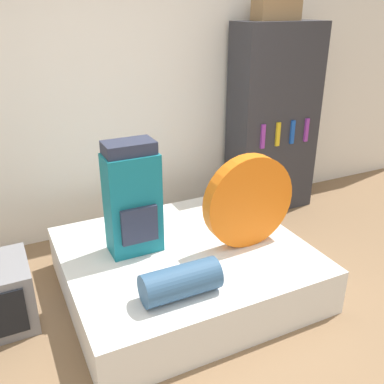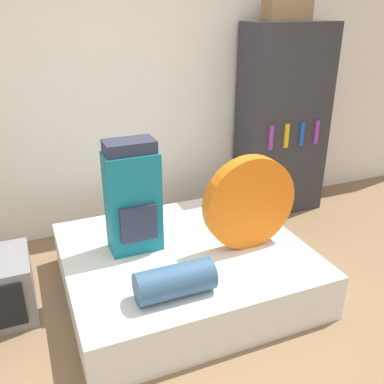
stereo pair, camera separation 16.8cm
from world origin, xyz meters
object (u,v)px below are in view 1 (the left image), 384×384
(tent_bag, at_px, (248,201))
(bookshelf, at_px, (273,121))
(backpack, at_px, (133,200))
(sleeping_roll, at_px, (181,282))
(cardboard_box, at_px, (276,10))

(tent_bag, bearing_deg, bookshelf, 47.89)
(backpack, xyz_separation_m, tent_bag, (0.79, -0.29, -0.05))
(backpack, xyz_separation_m, bookshelf, (1.77, 0.80, 0.19))
(backpack, height_order, tent_bag, backpack)
(sleeping_roll, distance_m, bookshelf, 2.29)
(backpack, distance_m, tent_bag, 0.84)
(backpack, bearing_deg, cardboard_box, 25.59)
(sleeping_roll, height_order, bookshelf, bookshelf)
(backpack, height_order, cardboard_box, cardboard_box)
(tent_bag, height_order, bookshelf, bookshelf)
(sleeping_roll, bearing_deg, backpack, 96.30)
(sleeping_roll, bearing_deg, tent_bag, 27.12)
(tent_bag, xyz_separation_m, sleeping_roll, (-0.72, -0.37, -0.25))
(backpack, relative_size, tent_bag, 1.18)
(tent_bag, height_order, cardboard_box, cardboard_box)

